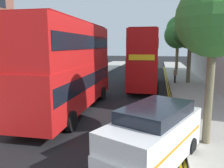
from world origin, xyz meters
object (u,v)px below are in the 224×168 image
at_px(taxi_minivan, 153,136).
at_px(double_decker_bus_oncoming, 145,57).
at_px(double_decker_bus_away, 71,64).
at_px(pedestrian_far, 175,75).

bearing_deg(taxi_minivan, double_decker_bus_oncoming, 94.92).
bearing_deg(double_decker_bus_away, pedestrian_far, 59.10).
xyz_separation_m(double_decker_bus_away, double_decker_bus_oncoming, (4.00, 9.60, 0.00)).
xyz_separation_m(double_decker_bus_away, pedestrian_far, (7.20, 12.02, -2.04)).
bearing_deg(taxi_minivan, pedestrian_far, 83.94).
relative_size(double_decker_bus_away, pedestrian_far, 6.69).
distance_m(taxi_minivan, pedestrian_far, 17.83).
height_order(double_decker_bus_away, pedestrian_far, double_decker_bus_away).
bearing_deg(pedestrian_far, double_decker_bus_oncoming, -142.92).
xyz_separation_m(double_decker_bus_away, taxi_minivan, (5.31, -5.71, -1.96)).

